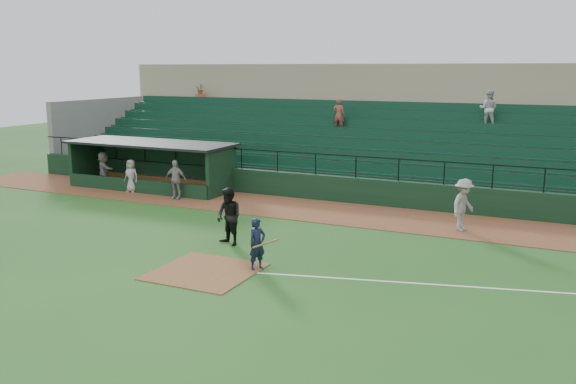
% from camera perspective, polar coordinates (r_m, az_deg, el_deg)
% --- Properties ---
extents(ground, '(90.00, 90.00, 0.00)m').
position_cam_1_polar(ground, '(19.85, -6.18, -6.58)').
color(ground, '#22521A').
rests_on(ground, ground).
extents(warning_track, '(40.00, 4.00, 0.03)m').
position_cam_1_polar(warning_track, '(26.74, 2.73, -1.75)').
color(warning_track, brown).
rests_on(warning_track, ground).
extents(home_plate_dirt, '(3.00, 3.00, 0.03)m').
position_cam_1_polar(home_plate_dirt, '(19.04, -7.75, -7.37)').
color(home_plate_dirt, brown).
rests_on(home_plate_dirt, ground).
extents(foul_line, '(17.49, 4.44, 0.01)m').
position_cam_1_polar(foul_line, '(18.43, 17.99, -8.52)').
color(foul_line, white).
rests_on(foul_line, ground).
extents(stadium_structure, '(38.00, 13.08, 6.40)m').
position_cam_1_polar(stadium_structure, '(34.22, 8.20, 4.96)').
color(stadium_structure, black).
rests_on(stadium_structure, ground).
extents(dugout, '(8.90, 3.20, 2.42)m').
position_cam_1_polar(dugout, '(32.65, -12.20, 2.78)').
color(dugout, black).
rests_on(dugout, ground).
extents(batter_at_plate, '(1.10, 0.72, 1.64)m').
position_cam_1_polar(batter_at_plate, '(18.85, -2.89, -4.90)').
color(batter_at_plate, black).
rests_on(batter_at_plate, ground).
extents(umpire, '(1.21, 1.08, 2.05)m').
position_cam_1_polar(umpire, '(21.51, -5.55, -2.31)').
color(umpire, black).
rests_on(umpire, ground).
extents(runner, '(1.13, 1.47, 2.01)m').
position_cam_1_polar(runner, '(24.13, 16.08, -1.16)').
color(runner, gray).
rests_on(runner, warning_track).
extents(dugout_player_a, '(1.15, 0.61, 1.86)m').
position_cam_1_polar(dugout_player_a, '(29.37, -10.48, 1.16)').
color(dugout_player_a, '#9A9490').
rests_on(dugout_player_a, warning_track).
extents(dugout_player_b, '(0.82, 0.55, 1.65)m').
position_cam_1_polar(dugout_player_b, '(31.48, -14.43, 1.48)').
color(dugout_player_b, '#A8A39D').
rests_on(dugout_player_b, warning_track).
extents(dugout_player_c, '(1.71, 1.35, 1.81)m').
position_cam_1_polar(dugout_player_c, '(33.61, -16.86, 2.11)').
color(dugout_player_c, '#9A9490').
rests_on(dugout_player_c, warning_track).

